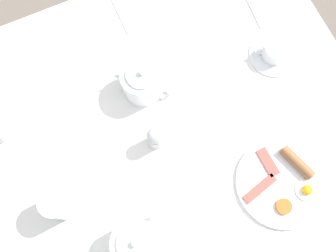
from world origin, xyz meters
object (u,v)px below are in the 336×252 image
object	(u,v)px
teapot_far	(136,243)
fork_by_plate	(121,15)
salt_grinder	(155,138)
teacup_with_saucer_left	(274,52)
teapot_near	(143,81)
breakfast_plate	(284,181)
water_glass_tall	(59,203)
knife_by_plate	(249,0)

from	to	relation	value
teapot_far	fork_by_plate	size ratio (longest dim) A/B	1.16
teapot_far	salt_grinder	size ratio (longest dim) A/B	1.91
teacup_with_saucer_left	salt_grinder	world-z (taller)	salt_grinder
teapot_near	fork_by_plate	distance (m)	0.27
teacup_with_saucer_left	fork_by_plate	xyz separation A→B (m)	(-0.33, -0.38, -0.02)
teapot_near	fork_by_plate	size ratio (longest dim) A/B	1.12
breakfast_plate	teapot_near	distance (m)	0.50
teapot_far	water_glass_tall	distance (m)	0.23
teacup_with_saucer_left	fork_by_plate	bearing A→B (deg)	-130.59
salt_grinder	teacup_with_saucer_left	bearing A→B (deg)	103.39
water_glass_tall	knife_by_plate	bearing A→B (deg)	115.79
water_glass_tall	fork_by_plate	bearing A→B (deg)	142.88
breakfast_plate	water_glass_tall	size ratio (longest dim) A/B	2.23
water_glass_tall	fork_by_plate	xyz separation A→B (m)	(-0.50, 0.37, -0.06)
breakfast_plate	teapot_near	xyz separation A→B (m)	(-0.43, -0.25, 0.04)
breakfast_plate	teapot_near	bearing A→B (deg)	-149.69
teapot_far	salt_grinder	distance (m)	0.29
teacup_with_saucer_left	breakfast_plate	bearing A→B (deg)	-23.88
water_glass_tall	teapot_near	bearing A→B (deg)	124.23
breakfast_plate	salt_grinder	xyz separation A→B (m)	(-0.26, -0.29, 0.04)
breakfast_plate	fork_by_plate	size ratio (longest dim) A/B	1.58
teapot_far	teacup_with_saucer_left	world-z (taller)	teapot_far
fork_by_plate	knife_by_plate	distance (m)	0.42
water_glass_tall	teacup_with_saucer_left	bearing A→B (deg)	102.60
salt_grinder	water_glass_tall	bearing A→B (deg)	-78.56
knife_by_plate	salt_grinder	bearing A→B (deg)	-56.24
salt_grinder	fork_by_plate	xyz separation A→B (m)	(-0.43, 0.07, -0.05)
teapot_near	salt_grinder	distance (m)	0.18
knife_by_plate	teacup_with_saucer_left	bearing A→B (deg)	-6.16
fork_by_plate	knife_by_plate	xyz separation A→B (m)	(0.12, 0.40, -0.00)
teapot_near	salt_grinder	size ratio (longest dim) A/B	1.85
water_glass_tall	fork_by_plate	distance (m)	0.62
fork_by_plate	teacup_with_saucer_left	bearing A→B (deg)	49.41
teacup_with_saucer_left	fork_by_plate	size ratio (longest dim) A/B	0.89
teapot_far	water_glass_tall	xyz separation A→B (m)	(-0.18, -0.15, 0.01)
fork_by_plate	breakfast_plate	bearing A→B (deg)	17.75
salt_grinder	breakfast_plate	bearing A→B (deg)	48.17
teacup_with_saucer_left	water_glass_tall	size ratio (longest dim) A/B	1.26
breakfast_plate	teapot_far	world-z (taller)	teapot_far
knife_by_plate	teapot_far	bearing A→B (deg)	-48.61
teacup_with_saucer_left	knife_by_plate	xyz separation A→B (m)	(-0.21, 0.02, -0.02)
teapot_far	teacup_with_saucer_left	distance (m)	0.70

